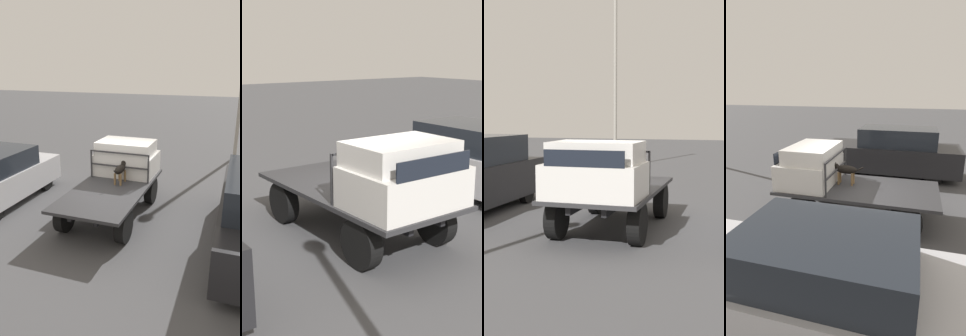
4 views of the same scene
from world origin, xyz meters
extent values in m
plane|color=#474749|center=(0.00, 0.00, 0.00)|extent=(80.00, 80.00, 0.00)
cylinder|color=black|center=(1.30, 0.82, 0.41)|extent=(0.83, 0.24, 0.83)
cylinder|color=black|center=(1.30, -0.82, 0.41)|extent=(0.83, 0.24, 0.83)
cylinder|color=black|center=(-1.30, 0.82, 0.41)|extent=(0.83, 0.24, 0.83)
cylinder|color=black|center=(-1.30, -0.82, 0.41)|extent=(0.83, 0.24, 0.83)
cube|color=black|center=(0.00, 0.34, 0.72)|extent=(3.86, 0.10, 0.18)
cube|color=black|center=(0.00, -0.34, 0.72)|extent=(3.86, 0.10, 0.18)
cube|color=#2D2D30|center=(0.00, 0.00, 0.85)|extent=(4.19, 1.97, 0.08)
cube|color=silver|center=(1.36, 0.00, 1.22)|extent=(1.37, 1.85, 0.67)
cube|color=silver|center=(1.26, 0.00, 1.76)|extent=(1.16, 1.70, 0.41)
cube|color=black|center=(2.04, 0.00, 1.70)|extent=(0.02, 1.51, 0.31)
cube|color=#2D2D30|center=(0.61, 0.90, 1.32)|extent=(0.04, 0.04, 0.87)
cube|color=#2D2D30|center=(0.61, -0.90, 1.32)|extent=(0.04, 0.04, 0.87)
cube|color=#2D2D30|center=(0.61, 0.00, 1.74)|extent=(0.04, 1.81, 0.04)
cube|color=#2D2D30|center=(0.61, 0.00, 1.32)|extent=(0.04, 1.81, 0.04)
cylinder|color=brown|center=(0.57, -0.03, 1.06)|extent=(0.06, 0.06, 0.35)
cylinder|color=brown|center=(0.57, -0.20, 1.06)|extent=(0.06, 0.06, 0.35)
cylinder|color=brown|center=(0.18, -0.03, 1.06)|extent=(0.06, 0.06, 0.35)
cylinder|color=brown|center=(0.18, -0.20, 1.06)|extent=(0.06, 0.06, 0.35)
ellipsoid|color=black|center=(0.38, -0.12, 1.31)|extent=(0.62, 0.23, 0.23)
sphere|color=brown|center=(0.54, -0.12, 1.27)|extent=(0.11, 0.11, 0.11)
cylinder|color=black|center=(0.64, -0.12, 1.38)|extent=(0.17, 0.13, 0.16)
sphere|color=black|center=(0.74, -0.12, 1.42)|extent=(0.20, 0.20, 0.20)
cone|color=brown|center=(0.83, -0.12, 1.40)|extent=(0.11, 0.11, 0.11)
cone|color=black|center=(0.73, -0.06, 1.51)|extent=(0.06, 0.08, 0.10)
cone|color=black|center=(0.73, -0.17, 1.51)|extent=(0.06, 0.08, 0.10)
cylinder|color=black|center=(0.02, -0.12, 1.34)|extent=(0.26, 0.04, 0.17)
cylinder|color=black|center=(-1.50, 4.42, 0.30)|extent=(0.60, 0.20, 0.60)
cylinder|color=black|center=(-1.50, 2.94, 0.30)|extent=(0.60, 0.20, 0.60)
cube|color=#B7B7BC|center=(-0.18, 3.68, 0.68)|extent=(4.26, 1.77, 0.84)
cube|color=#1E232B|center=(-0.40, 3.68, 1.40)|extent=(2.34, 1.59, 0.61)
camera|label=1|loc=(-8.15, -3.22, 4.22)|focal=35.00mm
camera|label=2|loc=(6.79, -4.90, 3.36)|focal=50.00mm
camera|label=3|loc=(9.80, 2.71, 2.44)|focal=50.00mm
camera|label=4|loc=(-1.43, 6.45, 3.46)|focal=28.00mm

